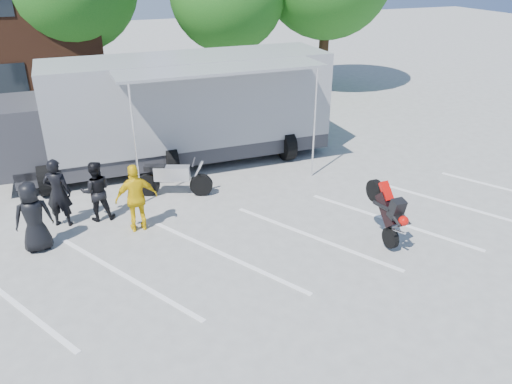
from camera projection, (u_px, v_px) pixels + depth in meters
ground at (231, 280)px, 11.25m from camera, size 100.00×100.00×0.00m
parking_bay_lines at (218, 257)px, 12.09m from camera, size 18.09×13.33×0.01m
transporter_truck at (180, 162)px, 17.58m from camera, size 11.43×5.51×3.64m
parked_motorcycle at (176, 195)px, 15.18m from camera, size 2.46×1.56×1.22m
stunt_bike_rider at (374, 238)px, 12.91m from camera, size 0.75×1.52×1.76m
spectator_leather_a at (33, 217)px, 12.03m from camera, size 0.95×0.68×1.81m
spectator_leather_b at (58, 193)px, 13.13m from camera, size 0.81×0.68×1.91m
spectator_leather_c at (96, 191)px, 13.47m from camera, size 0.87×0.70×1.70m
spectator_hivis at (137, 198)px, 12.91m from camera, size 1.09×0.46×1.85m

